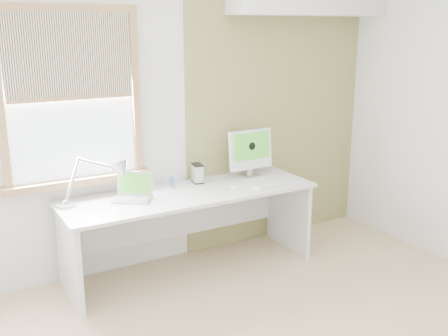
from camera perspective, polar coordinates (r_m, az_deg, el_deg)
room at (r=3.27m, az=9.19°, el=0.91°), size 4.04×3.54×2.64m
accent_wall at (r=5.22m, az=5.80°, el=6.33°), size 2.00×0.02×2.60m
window at (r=4.32m, az=-16.22°, el=7.26°), size 1.20×0.14×1.42m
desk at (r=4.59m, az=-4.00°, el=-4.73°), size 2.20×0.70×0.73m
desk_lamp at (r=4.33m, az=-12.19°, el=-0.80°), size 0.68×0.27×0.38m
laptop at (r=4.35m, az=-9.80°, el=-2.65°), size 0.38×0.36×0.21m
phone_dock at (r=4.58m, az=-5.72°, el=-1.81°), size 0.06×0.06×0.12m
external_drive at (r=4.72m, az=-2.92°, el=-0.58°), size 0.10×0.14×0.17m
imac at (r=4.89m, az=2.90°, el=1.92°), size 0.45×0.15×0.44m
keyboard at (r=4.68m, az=5.67°, el=-1.75°), size 0.44×0.14×0.02m
mouse at (r=4.55m, az=1.16°, el=-2.10°), size 0.08×0.10×0.03m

